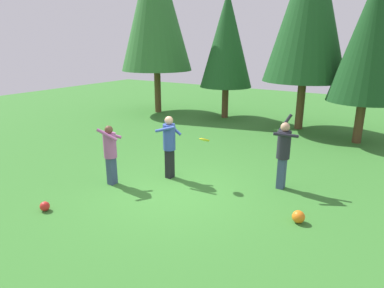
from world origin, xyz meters
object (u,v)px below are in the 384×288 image
object	(u,v)px
person_catcher	(110,150)
tree_left	(227,40)
tree_right	(372,37)
ball_orange	(298,217)
tree_far_left	(155,5)
person_bystander	(169,142)
ball_red	(45,206)
tree_center	(310,5)
person_thrower	(283,149)
frisbee	(204,140)

from	to	relation	value
person_catcher	tree_left	distance (m)	9.76
tree_left	tree_right	bearing A→B (deg)	-12.16
ball_orange	tree_far_left	size ratio (longest dim) A/B	0.03
tree_right	tree_far_left	bearing A→B (deg)	176.23
person_bystander	tree_far_left	xyz separation A→B (m)	(-6.09, 7.34, 4.47)
ball_orange	ball_red	xyz separation A→B (m)	(-5.05, -2.56, -0.03)
tree_far_left	tree_left	size ratio (longest dim) A/B	1.45
person_catcher	tree_right	xyz separation A→B (m)	(5.09, 7.87, 2.92)
person_catcher	tree_far_left	xyz separation A→B (m)	(-5.03, 8.54, 4.57)
tree_center	tree_right	distance (m)	2.97
ball_red	tree_right	xyz separation A→B (m)	(5.28, 9.82, 3.77)
ball_orange	tree_center	xyz separation A→B (m)	(-2.27, 8.27, 4.99)
person_catcher	person_thrower	bearing A→B (deg)	-2.98
frisbee	tree_center	size ratio (longest dim) A/B	0.03
tree_far_left	tree_right	distance (m)	10.28
frisbee	ball_red	world-z (taller)	frisbee
ball_orange	frisbee	bearing A→B (deg)	165.66
tree_far_left	tree_right	xyz separation A→B (m)	(10.12, -0.67, -1.65)
frisbee	ball_orange	size ratio (longest dim) A/B	1.03
person_bystander	ball_orange	size ratio (longest dim) A/B	6.50
ball_orange	ball_red	size ratio (longest dim) A/B	1.24
ball_orange	ball_red	distance (m)	5.66
ball_red	tree_left	world-z (taller)	tree_left
ball_orange	tree_right	distance (m)	8.17
person_thrower	tree_right	world-z (taller)	tree_right
frisbee	tree_left	xyz separation A→B (m)	(-3.40, 7.93, 2.56)
frisbee	tree_right	distance (m)	7.67
person_bystander	ball_red	xyz separation A→B (m)	(-1.25, -3.14, -0.95)
person_thrower	person_bystander	xyz separation A→B (m)	(-2.90, -0.98, -0.00)
tree_left	person_thrower	bearing A→B (deg)	-53.44
tree_left	tree_far_left	bearing A→B (deg)	-169.38
ball_orange	tree_far_left	distance (m)	13.78
ball_red	tree_right	distance (m)	11.77
tree_left	tree_right	xyz separation A→B (m)	(6.36, -1.37, 0.07)
frisbee	ball_red	distance (m)	4.15
ball_red	tree_far_left	size ratio (longest dim) A/B	0.03
person_bystander	ball_red	world-z (taller)	person_bystander
ball_red	tree_center	size ratio (longest dim) A/B	0.03
person_thrower	tree_right	distance (m)	6.45
tree_left	person_bystander	bearing A→B (deg)	-73.80
person_bystander	ball_orange	xyz separation A→B (m)	(3.80, -0.59, -0.92)
frisbee	tree_left	bearing A→B (deg)	113.18
ball_red	tree_right	bearing A→B (deg)	61.73
ball_orange	person_thrower	bearing A→B (deg)	119.79
person_catcher	tree_left	size ratio (longest dim) A/B	0.27
person_catcher	ball_orange	distance (m)	4.97
ball_orange	tree_far_left	world-z (taller)	tree_far_left
ball_orange	tree_left	world-z (taller)	tree_left
tree_center	tree_right	bearing A→B (deg)	-22.04
person_thrower	frisbee	xyz separation A→B (m)	(-1.84, -0.86, 0.19)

